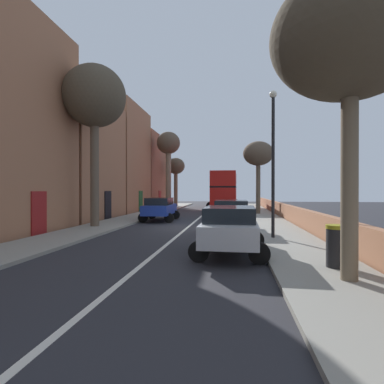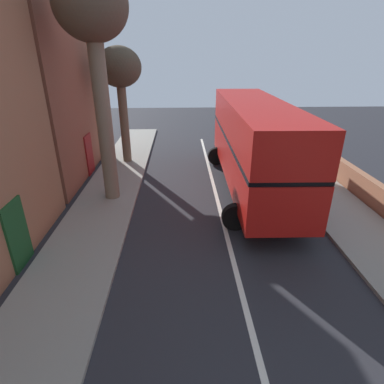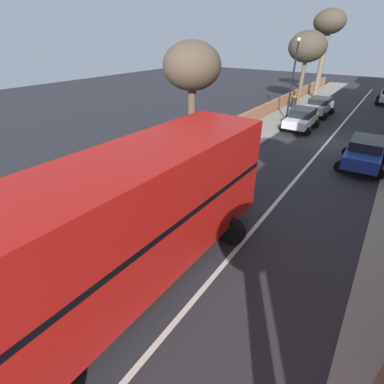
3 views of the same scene
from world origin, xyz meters
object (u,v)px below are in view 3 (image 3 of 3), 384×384
object	(u,v)px
double_decker_bus	(122,225)
street_tree_right_1	(192,69)
lamppost_right	(293,74)
street_tree_right_5	(329,25)
parked_car_silver_right_1	(319,106)
litter_bin_right	(294,102)
parked_car_blue_left_0	(364,152)
street_tree_right_3	(307,47)
parked_car_white_right_4	(301,118)

from	to	relation	value
double_decker_bus	street_tree_right_1	world-z (taller)	street_tree_right_1
street_tree_right_1	lamppost_right	xyz separation A→B (m)	(-0.48, -13.75, -1.43)
street_tree_right_5	lamppost_right	bearing A→B (deg)	92.89
street_tree_right_5	lamppost_right	size ratio (longest dim) A/B	1.42
street_tree_right_1	street_tree_right_5	size ratio (longest dim) A/B	0.71
parked_car_silver_right_1	litter_bin_right	size ratio (longest dim) A/B	3.59
litter_bin_right	parked_car_silver_right_1	bearing A→B (deg)	147.96
lamppost_right	parked_car_silver_right_1	bearing A→B (deg)	-119.05
street_tree_right_5	litter_bin_right	bearing A→B (deg)	86.73
double_decker_bus	street_tree_right_1	bearing A→B (deg)	-67.80
double_decker_bus	lamppost_right	world-z (taller)	lamppost_right
parked_car_blue_left_0	lamppost_right	xyz separation A→B (m)	(6.80, -7.48, 2.88)
street_tree_right_5	street_tree_right_3	bearing A→B (deg)	87.08
parked_car_blue_left_0	parked_car_silver_right_1	bearing A→B (deg)	-65.02
street_tree_right_3	street_tree_right_5	world-z (taller)	street_tree_right_5
double_decker_bus	street_tree_right_5	bearing A→B (deg)	-84.49
parked_car_silver_right_1	parked_car_white_right_4	distance (m)	5.40
street_tree_right_1	lamppost_right	distance (m)	13.84
double_decker_bus	street_tree_right_1	distance (m)	8.65
street_tree_right_5	lamppost_right	world-z (taller)	street_tree_right_5
double_decker_bus	street_tree_right_3	distance (m)	27.87
parked_car_blue_left_0	parked_car_white_right_4	xyz separation A→B (m)	(5.00, -5.33, -0.00)
street_tree_right_1	street_tree_right_5	bearing A→B (deg)	-89.72
parked_car_white_right_4	lamppost_right	distance (m)	4.02
street_tree_right_5	lamppost_right	xyz separation A→B (m)	(-0.60, 11.93, -3.71)
parked_car_silver_right_1	street_tree_right_3	size ratio (longest dim) A/B	0.58
double_decker_bus	street_tree_right_3	size ratio (longest dim) A/B	1.57
street_tree_right_3	litter_bin_right	bearing A→B (deg)	85.02
street_tree_right_3	lamppost_right	world-z (taller)	street_tree_right_3
parked_car_white_right_4	litter_bin_right	world-z (taller)	parked_car_white_right_4
parked_car_silver_right_1	street_tree_right_5	bearing A→B (deg)	-74.53
parked_car_white_right_4	street_tree_right_3	distance (m)	9.89
parked_car_silver_right_1	parked_car_white_right_4	bearing A→B (deg)	89.98
double_decker_bus	street_tree_right_3	bearing A→B (deg)	-82.74
parked_car_white_right_4	street_tree_right_1	xyz separation A→B (m)	(2.28, 11.60, 4.31)
double_decker_bus	parked_car_blue_left_0	bearing A→B (deg)	-106.90
street_tree_right_1	litter_bin_right	distance (m)	19.30
double_decker_bus	street_tree_right_5	distance (m)	33.78
parked_car_silver_right_1	street_tree_right_3	distance (m)	6.11
street_tree_right_5	parked_car_silver_right_1	bearing A→B (deg)	105.47
street_tree_right_1	double_decker_bus	bearing A→B (deg)	112.20
street_tree_right_1	street_tree_right_3	world-z (taller)	street_tree_right_3
double_decker_bus	lamppost_right	bearing A→B (deg)	-83.04
double_decker_bus	parked_car_silver_right_1	distance (m)	24.60
street_tree_right_3	lamppost_right	size ratio (longest dim) A/B	1.09
double_decker_bus	parked_car_white_right_4	bearing A→B (deg)	-87.61
parked_car_silver_right_1	street_tree_right_5	xyz separation A→B (m)	(2.40, -8.69, 6.60)
street_tree_right_1	lamppost_right	world-z (taller)	lamppost_right
double_decker_bus	parked_car_blue_left_0	distance (m)	14.51
parked_car_silver_right_1	street_tree_right_1	world-z (taller)	street_tree_right_1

